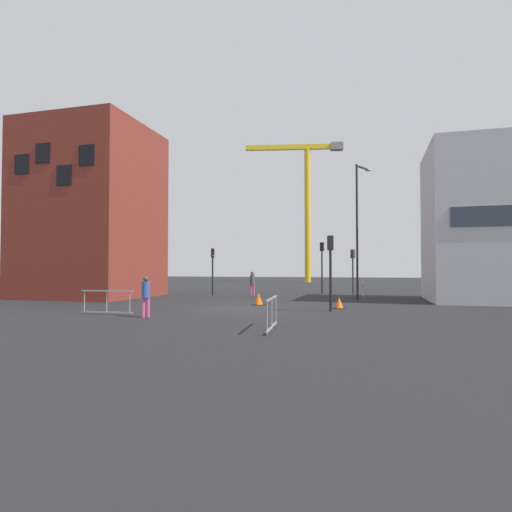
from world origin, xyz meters
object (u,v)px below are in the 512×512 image
Objects in this scene: traffic_light_crosswalk at (330,260)px; traffic_cone_on_verge at (339,303)px; pedestrian_walking at (146,293)px; traffic_cone_by_barrier at (259,299)px; construction_crane at (306,191)px; traffic_light_verge at (353,264)px; streetlamp_tall at (358,222)px; traffic_light_far at (213,264)px; pedestrian_waiting at (252,282)px; traffic_light_median at (322,259)px.

traffic_light_crosswalk is 2.71m from traffic_cone_on_verge.
traffic_cone_by_barrier is at bearing 66.65° from pedestrian_walking.
construction_crane reaches higher than traffic_light_verge.
traffic_cone_by_barrier is (3.06, 7.09, -0.69)m from pedestrian_walking.
streetlamp_tall is at bearing -84.07° from traffic_light_verge.
traffic_cone_by_barrier is at bearing -112.81° from traffic_light_verge.
traffic_light_far is (-10.95, 1.99, -2.69)m from streetlamp_tall.
traffic_light_far reaches higher than pedestrian_walking.
traffic_light_verge is 6.13× the size of traffic_cone_on_verge.
traffic_light_crosswalk reaches higher than traffic_cone_on_verge.
traffic_light_far is 9.43m from traffic_cone_by_barrier.
pedestrian_waiting is (-6.71, 10.04, -1.40)m from traffic_light_crosswalk.
traffic_cone_by_barrier is (3.18, -39.93, -13.42)m from construction_crane.
traffic_light_verge is (-0.62, 6.00, -2.70)m from streetlamp_tall.
pedestrian_walking reaches higher than traffic_cone_by_barrier.
traffic_light_verge reaches higher than pedestrian_walking.
traffic_light_median is at bearing 164.59° from traffic_light_verge.
traffic_light_crosswalk reaches higher than pedestrian_waiting.
traffic_light_median is at bearing -79.00° from construction_crane.
traffic_light_far is at bearing 169.70° from streetlamp_tall.
streetlamp_tall reaches higher than traffic_cone_by_barrier.
construction_crane reaches higher than traffic_light_median.
traffic_light_median is (5.43, -27.94, -10.92)m from construction_crane.
streetlamp_tall is 5.14× the size of pedestrian_walking.
traffic_light_far is at bearing 134.89° from traffic_light_crosswalk.
traffic_light_crosswalk is at bearing -98.10° from streetlamp_tall.
pedestrian_waiting is at bearing -152.00° from traffic_light_verge.
streetlamp_tall reaches higher than pedestrian_waiting.
traffic_light_crosswalk is (-0.50, -13.87, 0.04)m from traffic_light_verge.
pedestrian_waiting is (-7.21, -3.83, -1.36)m from traffic_light_verge.
pedestrian_waiting is at bearing 123.77° from traffic_light_crosswalk.
traffic_light_crosswalk is at bearing -82.17° from traffic_light_median.
traffic_cone_by_barrier is at bearing -52.63° from traffic_light_far.
pedestrian_waiting is at bearing 3.14° from traffic_light_far.
streetlamp_tall is at bearing -15.42° from pedestrian_waiting.
traffic_light_verge is 5.33× the size of traffic_cone_by_barrier.
traffic_light_verge reaches higher than traffic_cone_by_barrier.
pedestrian_waiting is at bearing 164.58° from streetlamp_tall.
traffic_light_median reaches higher than traffic_cone_by_barrier.
construction_crane is 5.86× the size of traffic_light_verge.
traffic_light_verge is at bearing 95.93° from streetlamp_tall.
pedestrian_waiting is (-7.83, 2.16, -4.06)m from streetlamp_tall.
pedestrian_waiting is 7.90m from traffic_cone_by_barrier.
traffic_light_crosswalk is 8.72m from pedestrian_walking.
traffic_cone_on_verge is at bearing -39.38° from traffic_light_far.
traffic_light_far is at bearing 99.91° from pedestrian_walking.
traffic_light_crosswalk is at bearing -56.23° from pedestrian_waiting.
traffic_cone_on_verge is (7.01, -8.48, -0.80)m from pedestrian_waiting.
construction_crane is at bearing 99.92° from traffic_light_crosswalk.
traffic_light_far is 14.68m from pedestrian_walking.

